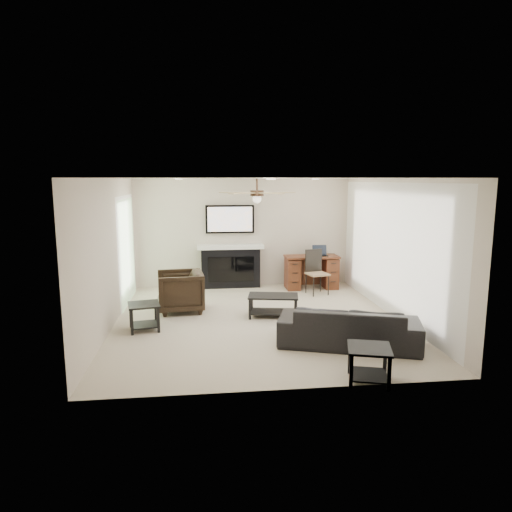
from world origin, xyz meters
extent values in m
plane|color=beige|center=(0.00, 0.00, 0.00)|extent=(5.50, 5.50, 0.00)
cube|color=white|center=(0.00, 0.00, 2.50)|extent=(5.00, 5.50, 0.04)
cube|color=beige|center=(0.00, 2.75, 1.25)|extent=(5.00, 0.04, 2.50)
cube|color=beige|center=(0.00, -2.75, 1.25)|extent=(5.00, 0.04, 2.50)
cube|color=beige|center=(-2.50, 0.00, 1.25)|extent=(0.04, 5.50, 2.50)
cube|color=beige|center=(2.50, 0.00, 1.25)|extent=(0.04, 5.50, 2.50)
cube|color=white|center=(2.45, 0.10, 1.23)|extent=(0.04, 5.10, 2.40)
cube|color=#93BC89|center=(-2.46, 1.55, 1.05)|extent=(0.04, 1.80, 2.10)
cylinder|color=#382619|center=(0.00, 0.10, 2.25)|extent=(1.40, 1.40, 0.30)
imported|color=black|center=(1.21, -1.41, 0.30)|extent=(2.23, 1.42, 0.61)
imported|color=black|center=(-1.39, 0.74, 0.39)|extent=(0.93, 0.91, 0.77)
cube|color=black|center=(0.31, 0.19, 0.20)|extent=(0.98, 0.66, 0.40)
cube|color=black|center=(1.06, -2.66, 0.23)|extent=(0.64, 0.64, 0.45)
cube|color=black|center=(-1.94, -0.31, 0.23)|extent=(0.59, 0.59, 0.45)
cube|color=black|center=(-0.32, 2.58, 0.95)|extent=(1.52, 0.34, 1.91)
cube|color=#442711|center=(1.52, 2.26, 0.38)|extent=(1.22, 0.56, 0.76)
cube|color=black|center=(1.52, 1.71, 0.48)|extent=(0.51, 0.53, 0.97)
cube|color=black|center=(1.72, 2.24, 0.88)|extent=(0.33, 0.24, 0.23)
camera|label=1|loc=(-0.95, -7.79, 2.48)|focal=32.00mm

